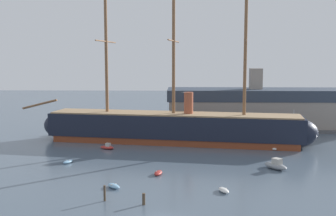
{
  "coord_description": "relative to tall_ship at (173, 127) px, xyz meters",
  "views": [
    {
      "loc": [
        1.83,
        -46.57,
        19.03
      ],
      "look_at": [
        -0.48,
        30.49,
        9.79
      ],
      "focal_mm": 43.94,
      "sensor_mm": 36.0,
      "label": 1
    }
  ],
  "objects": [
    {
      "name": "sailboat_distant_centre",
      "position": [
        1.2,
        18.19,
        -3.12
      ],
      "size": [
        2.92,
        4.54,
        5.7
      ],
      "color": "orange",
      "rests_on": "ground"
    },
    {
      "name": "motorboat_mid_right",
      "position": [
        18.14,
        -22.09,
        -2.91
      ],
      "size": [
        4.32,
        4.91,
        1.96
      ],
      "color": "gray",
      "rests_on": "ground"
    },
    {
      "name": "sailboat_far_right",
      "position": [
        29.34,
        7.32,
        -3.03
      ],
      "size": [
        5.12,
        4.44,
        6.83
      ],
      "color": "#B22D28",
      "rests_on": "ground"
    },
    {
      "name": "dinghy_foreground_left",
      "position": [
        -8.31,
        -33.41,
        -3.29
      ],
      "size": [
        2.58,
        2.69,
        0.61
      ],
      "color": "#7FB2D6",
      "rests_on": "ground"
    },
    {
      "name": "dinghy_near_centre",
      "position": [
        -2.07,
        -26.2,
        -3.29
      ],
      "size": [
        1.69,
        2.82,
        0.62
      ],
      "color": "#B22D28",
      "rests_on": "ground"
    },
    {
      "name": "dinghy_foreground_right",
      "position": [
        7.8,
        -34.85,
        -3.3
      ],
      "size": [
        1.9,
        2.71,
        0.59
      ],
      "color": "silver",
      "rests_on": "ground"
    },
    {
      "name": "motorboat_alongside_bow",
      "position": [
        -13.9,
        -7.22,
        -3.14
      ],
      "size": [
        3.38,
        2.26,
        1.31
      ],
      "color": "#B22D28",
      "rests_on": "ground"
    },
    {
      "name": "sailboat_alongside_stern",
      "position": [
        20.9,
        -6.36,
        -3.22
      ],
      "size": [
        2.14,
        3.63,
        4.53
      ],
      "color": "silver",
      "rests_on": "ground"
    },
    {
      "name": "dockside_warehouse_right",
      "position": [
        24.35,
        20.07,
        1.83
      ],
      "size": [
        56.69,
        16.14,
        16.47
      ],
      "color": "#565659",
      "rests_on": "ground"
    },
    {
      "name": "seagull_in_flight",
      "position": [
        2.17,
        -13.34,
        9.0
      ],
      "size": [
        1.13,
        0.46,
        0.13
      ],
      "color": "silver"
    },
    {
      "name": "motorboat_far_left",
      "position": [
        -28.96,
        8.86,
        -3.03
      ],
      "size": [
        2.16,
        4.08,
        1.63
      ],
      "color": "gold",
      "rests_on": "ground"
    },
    {
      "name": "dinghy_mid_left",
      "position": [
        -19.06,
        -19.12,
        -3.31
      ],
      "size": [
        1.95,
        2.68,
        0.58
      ],
      "color": "#7FB2D6",
      "rests_on": "ground"
    },
    {
      "name": "mooring_piling_left_pair",
      "position": [
        -3.22,
        -40.31,
        -2.83
      ],
      "size": [
        0.42,
        0.42,
        1.54
      ],
      "primitive_type": "cylinder",
      "color": "#4C3D2D",
      "rests_on": "ground"
    },
    {
      "name": "tall_ship",
      "position": [
        0.0,
        0.0,
        0.0
      ],
      "size": [
        68.45,
        18.44,
        33.06
      ],
      "color": "brown",
      "rests_on": "ground"
    },
    {
      "name": "mooring_piling_nearest",
      "position": [
        -8.61,
        -39.06,
        -2.52
      ],
      "size": [
        0.31,
        0.31,
        2.16
      ],
      "primitive_type": "cylinder",
      "color": "#4C3D2D",
      "rests_on": "ground"
    }
  ]
}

